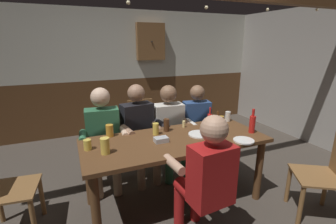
{
  "coord_description": "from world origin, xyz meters",
  "views": [
    {
      "loc": [
        -1.0,
        -2.23,
        1.74
      ],
      "look_at": [
        0.0,
        0.14,
        1.0
      ],
      "focal_mm": 25.83,
      "sensor_mm": 36.0,
      "label": 1
    }
  ],
  "objects_px": {
    "plate_1": "(244,140)",
    "chair_empty_far_end": "(0,189)",
    "person_4": "(206,175)",
    "pint_glass_0": "(221,120)",
    "plate_0": "(200,134)",
    "pint_glass_4": "(110,131)",
    "pint_glass_6": "(210,135)",
    "pint_glass_3": "(167,125)",
    "person_3": "(198,124)",
    "table_candle": "(184,124)",
    "pint_glass_2": "(211,142)",
    "bottle_0": "(217,123)",
    "wall_dart_cabinet": "(151,42)",
    "chair_empty_near_right": "(327,175)",
    "pint_glass_1": "(105,146)",
    "dining_table": "(175,148)",
    "pint_glass_7": "(156,129)",
    "person_1": "(140,129)",
    "bottle_1": "(210,120)",
    "bottle_2": "(252,123)",
    "chair_empty_near_left": "(143,126)",
    "person_0": "(103,134)",
    "pint_glass_8": "(228,116)",
    "pint_glass_5": "(87,145)",
    "condiment_caddy": "(161,140)",
    "person_2": "(170,126)"
  },
  "relations": [
    {
      "from": "chair_empty_near_left",
      "to": "bottle_1",
      "type": "relative_size",
      "value": 3.69
    },
    {
      "from": "person_0",
      "to": "bottle_0",
      "type": "height_order",
      "value": "person_0"
    },
    {
      "from": "person_1",
      "to": "person_4",
      "type": "distance_m",
      "value": 1.28
    },
    {
      "from": "person_3",
      "to": "table_candle",
      "type": "relative_size",
      "value": 14.75
    },
    {
      "from": "dining_table",
      "to": "bottle_0",
      "type": "xyz_separation_m",
      "value": [
        0.53,
        0.02,
        0.21
      ]
    },
    {
      "from": "chair_empty_far_end",
      "to": "pint_glass_3",
      "type": "xyz_separation_m",
      "value": [
        1.65,
        0.07,
        0.36
      ]
    },
    {
      "from": "person_3",
      "to": "bottle_0",
      "type": "bearing_deg",
      "value": 90.18
    },
    {
      "from": "pint_glass_0",
      "to": "pint_glass_8",
      "type": "distance_m",
      "value": 0.17
    },
    {
      "from": "condiment_caddy",
      "to": "pint_glass_0",
      "type": "distance_m",
      "value": 0.92
    },
    {
      "from": "chair_empty_far_end",
      "to": "pint_glass_4",
      "type": "distance_m",
      "value": 1.1
    },
    {
      "from": "person_3",
      "to": "plate_1",
      "type": "xyz_separation_m",
      "value": [
        -0.01,
        -0.96,
        0.12
      ]
    },
    {
      "from": "pint_glass_7",
      "to": "plate_0",
      "type": "bearing_deg",
      "value": -24.31
    },
    {
      "from": "plate_0",
      "to": "pint_glass_0",
      "type": "distance_m",
      "value": 0.48
    },
    {
      "from": "pint_glass_0",
      "to": "pint_glass_2",
      "type": "height_order",
      "value": "pint_glass_2"
    },
    {
      "from": "plate_1",
      "to": "pint_glass_2",
      "type": "xyz_separation_m",
      "value": [
        -0.39,
        -0.0,
        0.05
      ]
    },
    {
      "from": "pint_glass_7",
      "to": "person_1",
      "type": "bearing_deg",
      "value": 97.57
    },
    {
      "from": "plate_1",
      "to": "pint_glass_4",
      "type": "xyz_separation_m",
      "value": [
        -1.25,
        0.67,
        0.06
      ]
    },
    {
      "from": "bottle_2",
      "to": "pint_glass_3",
      "type": "height_order",
      "value": "bottle_2"
    },
    {
      "from": "person_0",
      "to": "wall_dart_cabinet",
      "type": "bearing_deg",
      "value": -119.02
    },
    {
      "from": "bottle_2",
      "to": "pint_glass_7",
      "type": "bearing_deg",
      "value": 160.38
    },
    {
      "from": "chair_empty_near_right",
      "to": "pint_glass_1",
      "type": "xyz_separation_m",
      "value": [
        -2.03,
        0.73,
        0.36
      ]
    },
    {
      "from": "person_1",
      "to": "pint_glass_3",
      "type": "bearing_deg",
      "value": 110.73
    },
    {
      "from": "pint_glass_1",
      "to": "plate_1",
      "type": "bearing_deg",
      "value": -10.77
    },
    {
      "from": "person_4",
      "to": "plate_1",
      "type": "distance_m",
      "value": 0.7
    },
    {
      "from": "person_1",
      "to": "pint_glass_8",
      "type": "relative_size",
      "value": 9.82
    },
    {
      "from": "bottle_2",
      "to": "plate_1",
      "type": "bearing_deg",
      "value": -146.09
    },
    {
      "from": "plate_1",
      "to": "person_0",
      "type": "bearing_deg",
      "value": 142.85
    },
    {
      "from": "bottle_2",
      "to": "person_3",
      "type": "bearing_deg",
      "value": 106.26
    },
    {
      "from": "plate_0",
      "to": "pint_glass_4",
      "type": "bearing_deg",
      "value": 159.52
    },
    {
      "from": "chair_empty_near_left",
      "to": "pint_glass_4",
      "type": "relative_size",
      "value": 6.66
    },
    {
      "from": "bottle_0",
      "to": "person_2",
      "type": "bearing_deg",
      "value": 117.61
    },
    {
      "from": "bottle_0",
      "to": "pint_glass_1",
      "type": "height_order",
      "value": "bottle_0"
    },
    {
      "from": "pint_glass_3",
      "to": "pint_glass_4",
      "type": "bearing_deg",
      "value": 171.89
    },
    {
      "from": "plate_1",
      "to": "chair_empty_far_end",
      "type": "bearing_deg",
      "value": 167.43
    },
    {
      "from": "table_candle",
      "to": "pint_glass_7",
      "type": "xyz_separation_m",
      "value": [
        -0.39,
        -0.09,
        0.03
      ]
    },
    {
      "from": "dining_table",
      "to": "pint_glass_2",
      "type": "bearing_deg",
      "value": -55.49
    },
    {
      "from": "plate_0",
      "to": "chair_empty_far_end",
      "type": "bearing_deg",
      "value": 174.74
    },
    {
      "from": "chair_empty_near_left",
      "to": "pint_glass_5",
      "type": "bearing_deg",
      "value": 54.89
    },
    {
      "from": "pint_glass_3",
      "to": "pint_glass_7",
      "type": "relative_size",
      "value": 1.12
    },
    {
      "from": "bottle_1",
      "to": "pint_glass_7",
      "type": "relative_size",
      "value": 1.82
    },
    {
      "from": "person_4",
      "to": "pint_glass_0",
      "type": "distance_m",
      "value": 1.11
    },
    {
      "from": "pint_glass_2",
      "to": "pint_glass_4",
      "type": "bearing_deg",
      "value": 141.89
    },
    {
      "from": "pint_glass_2",
      "to": "chair_empty_near_right",
      "type": "bearing_deg",
      "value": -23.97
    },
    {
      "from": "bottle_0",
      "to": "wall_dart_cabinet",
      "type": "xyz_separation_m",
      "value": [
        0.07,
        2.48,
        0.89
      ]
    },
    {
      "from": "table_candle",
      "to": "bottle_1",
      "type": "distance_m",
      "value": 0.32
    },
    {
      "from": "pint_glass_6",
      "to": "pint_glass_3",
      "type": "bearing_deg",
      "value": 121.3
    },
    {
      "from": "plate_0",
      "to": "pint_glass_2",
      "type": "relative_size",
      "value": 2.26
    },
    {
      "from": "person_1",
      "to": "pint_glass_7",
      "type": "height_order",
      "value": "person_1"
    },
    {
      "from": "person_4",
      "to": "plate_0",
      "type": "height_order",
      "value": "person_4"
    },
    {
      "from": "bottle_1",
      "to": "pint_glass_2",
      "type": "distance_m",
      "value": 0.62
    }
  ]
}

